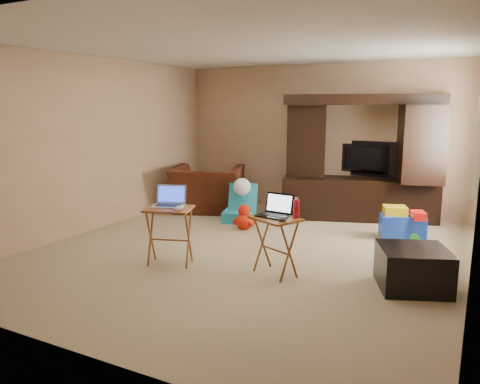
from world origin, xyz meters
The scene contains 21 objects.
floor centered at (0.00, 0.00, 0.00)m, with size 5.50×5.50×0.00m, color #C6B489.
ceiling centered at (0.00, 0.00, 2.50)m, with size 5.50×5.50×0.00m, color silver.
wall_back centered at (0.00, 2.75, 1.25)m, with size 5.00×5.00×0.00m, color tan.
wall_front centered at (0.00, -2.75, 1.25)m, with size 5.00×5.00×0.00m, color tan.
wall_left centered at (-2.50, 0.00, 1.25)m, with size 5.50×5.50×0.00m, color tan.
wall_right centered at (2.50, 0.00, 1.25)m, with size 5.50×5.50×0.00m, color tan.
window_frame centered at (2.46, 1.55, 1.40)m, with size 0.06×1.14×1.34m, color white.
entertainment_center centered at (0.79, 2.42, 0.99)m, with size 2.42×0.60×1.98m, color black.
television centered at (0.79, 2.65, 0.95)m, with size 1.00×0.13×0.58m, color black.
recliner centered at (-1.65, 1.77, 0.39)m, with size 1.19×1.04×0.77m, color #4D1A10.
child_rocker centered at (-0.84, 1.34, 0.30)m, with size 0.45×0.51×0.60m, color #187689, non-canonical shape.
plush_toy centered at (-0.53, 0.94, 0.20)m, with size 0.35×0.29×0.39m, color red, non-canonical shape.
push_toy centered at (1.61, 1.55, 0.23)m, with size 0.60×0.43×0.45m, color blue, non-canonical shape.
ottoman centered at (1.99, -0.28, 0.21)m, with size 0.65×0.65×0.42m, color black.
tray_table_left centered at (-0.59, -0.81, 0.33)m, with size 0.51×0.41×0.67m, color #A25827.
tray_table_right centered at (0.62, -0.56, 0.32)m, with size 0.49×0.39×0.63m, color #965224.
laptop_left centered at (-0.62, -0.78, 0.79)m, with size 0.35×0.29×0.24m, color #A6A7AB.
laptop_right centered at (0.58, -0.54, 0.75)m, with size 0.33×0.27×0.24m, color black.
mouse_left centered at (-0.40, -0.88, 0.69)m, with size 0.09×0.14×0.06m, color white.
mouse_right centered at (0.75, -0.68, 0.66)m, with size 0.08×0.13×0.05m, color #3D3E42.
water_bottle centered at (0.82, -0.48, 0.73)m, with size 0.06×0.06×0.20m, color red.
Camera 1 is at (2.52, -5.03, 1.81)m, focal length 35.00 mm.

